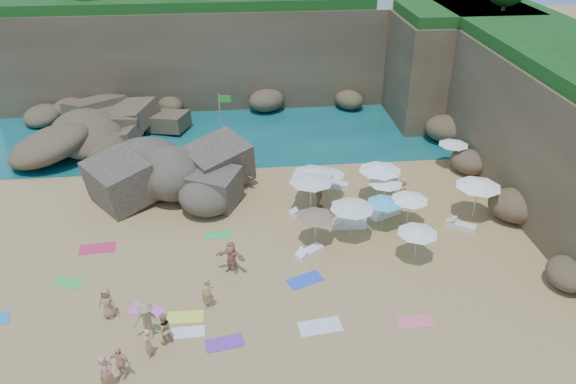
{
  "coord_description": "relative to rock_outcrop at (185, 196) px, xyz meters",
  "views": [
    {
      "loc": [
        -0.78,
        -23.99,
        17.39
      ],
      "look_at": [
        2.0,
        3.0,
        2.0
      ],
      "focal_mm": 35.0,
      "sensor_mm": 36.0,
      "label": 1
    }
  ],
  "objects": [
    {
      "name": "parasol_9",
      "position": [
        12.17,
        -7.87,
        1.81
      ],
      "size": [
        2.08,
        2.08,
        1.97
      ],
      "color": "silver",
      "rests_on": "ground"
    },
    {
      "name": "cliff_back",
      "position": [
        6.04,
        18.37,
        4.0
      ],
      "size": [
        44.0,
        8.0,
        8.0
      ],
      "primitive_type": "cube",
      "color": "brown",
      "rests_on": "ground"
    },
    {
      "name": "parasol_5",
      "position": [
        12.72,
        -4.62,
        1.84
      ],
      "size": [
        2.11,
        2.11,
        2.0
      ],
      "color": "silver",
      "rests_on": "ground"
    },
    {
      "name": "towel_8",
      "position": [
        6.33,
        -8.97,
        0.02
      ],
      "size": [
        1.95,
        1.49,
        0.03
      ],
      "primitive_type": "cube",
      "rotation": [
        0.0,
        0.0,
        0.4
      ],
      "color": "blue",
      "rests_on": "ground"
    },
    {
      "name": "ground",
      "position": [
        4.04,
        -6.63,
        0.0
      ],
      "size": [
        120.0,
        120.0,
        0.0
      ],
      "primitive_type": "plane",
      "color": "tan",
      "rests_on": "ground"
    },
    {
      "name": "lounger_1",
      "position": [
        7.0,
        -2.97,
        0.12
      ],
      "size": [
        1.62,
        0.62,
        0.25
      ],
      "primitive_type": "cube",
      "rotation": [
        0.0,
        0.0,
        0.06
      ],
      "color": "white",
      "rests_on": "ground"
    },
    {
      "name": "person_stand_4",
      "position": [
        13.2,
        -1.92,
        0.77
      ],
      "size": [
        0.78,
        0.85,
        1.54
      ],
      "primitive_type": "imported",
      "rotation": [
        0.0,
        0.0,
        -0.94
      ],
      "color": "tan",
      "rests_on": "ground"
    },
    {
      "name": "parasol_11",
      "position": [
        9.28,
        -5.57,
        2.09
      ],
      "size": [
        2.41,
        2.41,
        2.27
      ],
      "color": "silver",
      "rests_on": "ground"
    },
    {
      "name": "towel_6",
      "position": [
        2.38,
        -12.85,
        0.01
      ],
      "size": [
        1.73,
        1.07,
        0.03
      ],
      "primitive_type": "cube",
      "rotation": [
        0.0,
        0.0,
        0.18
      ],
      "color": "purple",
      "rests_on": "ground"
    },
    {
      "name": "person_stand_2",
      "position": [
        3.2,
        5.0,
        0.8
      ],
      "size": [
        1.09,
        0.95,
        1.6
      ],
      "primitive_type": "imported",
      "rotation": [
        0.0,
        0.0,
        2.52
      ],
      "color": "tan",
      "rests_on": "ground"
    },
    {
      "name": "cliff_corner",
      "position": [
        21.04,
        13.37,
        4.0
      ],
      "size": [
        10.0,
        12.0,
        8.0
      ],
      "primitive_type": "cube",
      "color": "brown",
      "rests_on": "ground"
    },
    {
      "name": "towel_5",
      "position": [
        0.8,
        -12.04,
        0.01
      ],
      "size": [
        1.47,
        0.77,
        0.03
      ],
      "primitive_type": "cube",
      "rotation": [
        0.0,
        0.0,
        0.04
      ],
      "color": "white",
      "rests_on": "ground"
    },
    {
      "name": "seawater",
      "position": [
        4.04,
        23.37,
        0.0
      ],
      "size": [
        120.0,
        120.0,
        0.0
      ],
      "primitive_type": "plane",
      "color": "#0C4751",
      "rests_on": "ground"
    },
    {
      "name": "cliff_right",
      "position": [
        23.04,
        1.37,
        4.0
      ],
      "size": [
        8.0,
        30.0,
        8.0
      ],
      "primitive_type": "cube",
      "color": "brown",
      "rests_on": "ground"
    },
    {
      "name": "parasol_4",
      "position": [
        16.79,
        -4.19,
        2.25
      ],
      "size": [
        2.59,
        2.59,
        2.45
      ],
      "color": "silver",
      "rests_on": "ground"
    },
    {
      "name": "towel_13",
      "position": [
        6.58,
        -12.28,
        0.02
      ],
      "size": [
        2.0,
        1.17,
        0.03
      ],
      "primitive_type": "cube",
      "rotation": [
        0.0,
        0.0,
        0.12
      ],
      "color": "silver",
      "rests_on": "ground"
    },
    {
      "name": "rock_promontory",
      "position": [
        -6.96,
        9.37,
        0.0
      ],
      "size": [
        12.0,
        7.0,
        2.0
      ],
      "primitive_type": null,
      "color": "brown",
      "rests_on": "ground"
    },
    {
      "name": "parasol_10",
      "position": [
        11.27,
        -4.7,
        1.74
      ],
      "size": [
        2.0,
        2.0,
        1.89
      ],
      "color": "silver",
      "rests_on": "ground"
    },
    {
      "name": "person_lie_2",
      "position": [
        -2.77,
        -10.66,
        0.21
      ],
      "size": [
        1.06,
        1.67,
        0.41
      ],
      "primitive_type": "imported",
      "rotation": [
        0.0,
        0.0,
        -0.2
      ],
      "color": "#A97254",
      "rests_on": "ground"
    },
    {
      "name": "lounger_5",
      "position": [
        6.84,
        -6.81,
        0.13
      ],
      "size": [
        1.64,
        1.43,
        0.26
      ],
      "primitive_type": "cube",
      "rotation": [
        0.0,
        0.0,
        0.65
      ],
      "color": "white",
      "rests_on": "ground"
    },
    {
      "name": "person_stand_0",
      "position": [
        -2.08,
        -14.89,
        0.86
      ],
      "size": [
        0.72,
        0.75,
        1.73
      ],
      "primitive_type": "imported",
      "rotation": [
        0.0,
        0.0,
        0.86
      ],
      "color": "tan",
      "rests_on": "ground"
    },
    {
      "name": "person_stand_5",
      "position": [
        3.59,
        0.53,
        0.74
      ],
      "size": [
        1.38,
        0.41,
        1.49
      ],
      "primitive_type": "imported",
      "rotation": [
        0.0,
        0.0,
        -0.01
      ],
      "color": "#A86F54",
      "rests_on": "ground"
    },
    {
      "name": "parasol_0",
      "position": [
        8.79,
        -1.01,
        1.72
      ],
      "size": [
        1.98,
        1.98,
        1.87
      ],
      "color": "silver",
      "rests_on": "ground"
    },
    {
      "name": "towel_11",
      "position": [
        2.06,
        -4.54,
        0.01
      ],
      "size": [
        1.58,
        0.9,
        0.03
      ],
      "primitive_type": "cube",
      "rotation": [
        0.0,
        0.0,
        0.1
      ],
      "color": "green",
      "rests_on": "ground"
    },
    {
      "name": "person_lie_0",
      "position": [
        -0.85,
        -12.16,
        0.24
      ],
      "size": [
        1.26,
        1.88,
        0.49
      ],
      "primitive_type": "imported",
      "rotation": [
        0.0,
        0.0,
        -0.04
      ],
      "color": "tan",
      "rests_on": "ground"
    },
    {
      "name": "person_stand_3",
      "position": [
        8.06,
        -2.2,
        0.91
      ],
      "size": [
        0.55,
        1.1,
        1.81
      ],
      "primitive_type": "imported",
      "rotation": [
        0.0,
        0.0,
        1.46
      ],
      "color": "olive",
      "rests_on": "ground"
    },
    {
      "name": "lounger_0",
      "position": [
        11.78,
        -3.5,
        0.15
      ],
      "size": [
        1.98,
        1.33,
        0.29
      ],
      "primitive_type": "cube",
      "rotation": [
        0.0,
        0.0,
        0.41
      ],
      "color": "white",
      "rests_on": "ground"
    },
    {
      "name": "parasol_2",
      "position": [
        7.74,
        -1.51,
        2.13
      ],
      "size": [
        2.45,
        2.45,
        2.32
      ],
      "color": "silver",
      "rests_on": "ground"
    },
    {
      "name": "towel_7",
      "position": [
        -4.35,
        -5.17,
        0.02
      ],
      "size": [
        1.92,
        1.07,
        0.03
      ],
      "primitive_type": "cube",
      "rotation": [
        0.0,
        0.0,
        0.08
      ],
      "color": "#D7264F",
      "rests_on": "ground"
    },
    {
      "name": "parasol_7",
      "position": [
        11.75,
        -1.67,
        2.23
      ],
      "size": [
        2.57,
        2.57,
        2.43
      ],
      "color": "silver",
      "rests_on": "ground"
    },
    {
      "name": "person_stand_1",
      "position": [
        -0.14,
        -12.54,
        0.76
      ],
      "size": [
        0.93,
        0.87,
        1.53
      ],
      "primitive_type": "imported",
      "rotation": [
        0.0,
        0.0,
        3.65
      ],
      "color": "tan",
      "rests_on": "ground"
    },
    {
      "name": "parasol_3",
      "position": [
        17.81,
        2.31,
        1.76
      ],
      "size": [
        2.03,
        2.03,
        1.92
      ],
      "color": "silver",
      "rests_on": "ground"
    },
    {
      "name": "towel_3",
      "position": [
        -5.23,
        -7.97,
        0.01
      ],
      "size": [
        1.66,
        1.27,
        0.03
      ],
      "primitive_type": "cube",
      "rotation": [
        0.0,
        0.0,
        -0.4
      ],
      "color": "green",
      "rests_on": "ground"
    },
    {
      "name": "rock_outcrop",
      "position": [
        0.0,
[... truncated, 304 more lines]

